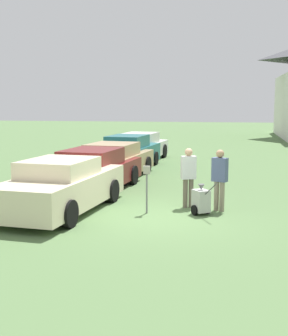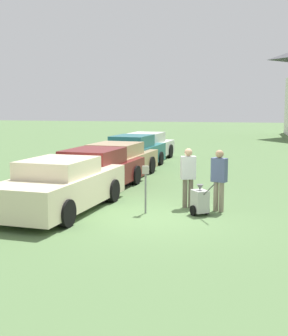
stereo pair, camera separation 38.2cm
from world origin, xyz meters
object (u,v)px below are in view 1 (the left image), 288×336
object	(u,v)px
equipment_cart	(201,201)
parked_car_teal	(129,153)
person_worker	(188,174)
parked_car_tan	(114,162)
parked_car_maroon	(94,172)
parked_car_cream	(62,187)
person_supervisor	(220,176)
parking_meter	(147,180)
parked_car_white	(141,147)

from	to	relation	value
equipment_cart	parked_car_teal	bearing A→B (deg)	80.33
parked_car_teal	person_worker	xyz separation A→B (m)	(3.42, -7.53, 0.28)
person_worker	parked_car_tan	bearing A→B (deg)	-73.44
parked_car_maroon	equipment_cart	size ratio (longest dim) A/B	5.38
parked_car_cream	person_supervisor	distance (m)	4.41
person_worker	person_supervisor	xyz separation A→B (m)	(0.90, -0.30, 0.00)
parked_car_cream	parking_meter	size ratio (longest dim) A/B	3.91
parked_car_white	equipment_cart	size ratio (longest dim) A/B	4.89
person_worker	parked_car_white	bearing A→B (deg)	-91.59
parked_car_teal	parked_car_maroon	bearing A→B (deg)	-84.24
parked_car_cream	parked_car_maroon	distance (m)	3.07
equipment_cart	parked_car_maroon	bearing A→B (deg)	110.27
parking_meter	equipment_cart	size ratio (longest dim) A/B	1.32
parked_car_teal	parked_car_white	distance (m)	3.13
person_supervisor	equipment_cart	bearing A→B (deg)	71.56
parked_car_maroon	parking_meter	bearing A→B (deg)	-44.47
parked_car_maroon	parked_car_tan	world-z (taller)	parked_car_maroon
parked_car_maroon	equipment_cart	distance (m)	4.72
parked_car_cream	equipment_cart	distance (m)	3.87
parked_car_maroon	parked_car_white	distance (m)	8.77
parked_car_maroon	person_worker	size ratio (longest dim) A/B	3.09
parked_car_tan	equipment_cart	xyz separation A→B (m)	(3.84, -5.56, -0.29)
parked_car_white	equipment_cart	xyz separation A→B (m)	(3.84, -11.50, -0.30)
parked_car_teal	person_supervisor	xyz separation A→B (m)	(4.32, -7.83, 0.28)
parked_car_teal	person_supervisor	bearing A→B (deg)	-55.36
person_worker	equipment_cart	world-z (taller)	person_worker
parked_car_tan	person_supervisor	world-z (taller)	person_supervisor
parked_car_white	person_supervisor	bearing A→B (deg)	-62.73
parked_car_cream	person_supervisor	xyz separation A→B (m)	(4.32, 0.88, 0.28)
parked_car_teal	parking_meter	distance (m)	8.80
parked_car_cream	parked_car_white	world-z (taller)	parked_car_cream
parked_car_maroon	equipment_cart	bearing A→B (deg)	-29.63
parked_car_maroon	parked_car_teal	size ratio (longest dim) A/B	1.06
parking_meter	person_supervisor	size ratio (longest dim) A/B	0.76
person_worker	equipment_cart	size ratio (longest dim) A/B	1.74
parked_car_tan	parked_car_white	xyz separation A→B (m)	(-0.00, 5.94, 0.01)
parked_car_cream	parked_car_white	xyz separation A→B (m)	(-0.00, 11.83, -0.03)
parked_car_maroon	parked_car_white	world-z (taller)	parked_car_maroon
parked_car_cream	parked_car_tan	size ratio (longest dim) A/B	0.98
parked_car_teal	person_worker	distance (m)	8.27
parking_meter	person_worker	size ratio (longest dim) A/B	0.76
parking_meter	person_supervisor	world-z (taller)	person_supervisor
parked_car_cream	parked_car_teal	xyz separation A→B (m)	(-0.00, 8.70, 0.00)
parked_car_tan	parked_car_white	size ratio (longest dim) A/B	1.08
parked_car_white	person_supervisor	size ratio (longest dim) A/B	2.80
parked_car_cream	equipment_cart	world-z (taller)	parked_car_cream
parked_car_white	person_supervisor	distance (m)	11.78
parked_car_maroon	parked_car_white	xyz separation A→B (m)	(0.00, 8.77, -0.00)
parking_meter	person_supervisor	xyz separation A→B (m)	(1.96, 0.64, 0.07)
parked_car_maroon	person_supervisor	distance (m)	4.85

